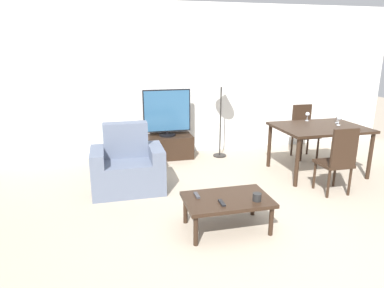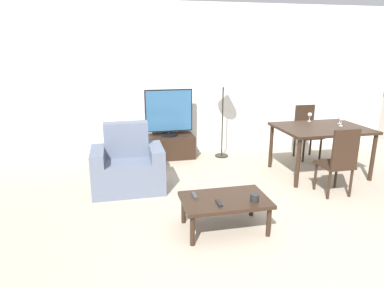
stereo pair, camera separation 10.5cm
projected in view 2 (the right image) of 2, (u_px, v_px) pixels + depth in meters
ground_plane at (281, 250)px, 3.39m from camera, size 18.00×18.00×0.00m
wall_back at (200, 80)px, 6.29m from camera, size 7.92×0.06×2.70m
armchair at (128, 167)px, 4.76m from camera, size 0.97×0.64×0.93m
tv_stand at (169, 146)px, 6.19m from camera, size 0.88×0.47×0.41m
tv at (169, 113)px, 6.01m from camera, size 0.83×0.29×0.82m
coffee_table at (225, 202)px, 3.70m from camera, size 0.94×0.59×0.37m
dining_table at (321, 132)px, 5.27m from camera, size 1.34×1.00×0.76m
dining_chair_near at (339, 160)px, 4.50m from camera, size 0.40×0.40×0.94m
dining_chair_far at (306, 130)px, 6.13m from camera, size 0.40×0.40×0.94m
floor_lamp at (223, 81)px, 5.92m from camera, size 0.34×0.34×1.59m
remote_primary at (195, 195)px, 3.74m from camera, size 0.04×0.15×0.02m
remote_secondary at (219, 203)px, 3.55m from camera, size 0.04×0.15×0.02m
cup_white_near at (255, 198)px, 3.61m from camera, size 0.09×0.09×0.09m
wine_glass_left at (340, 117)px, 5.43m from camera, size 0.07×0.07×0.15m
wine_glass_center at (341, 120)px, 5.28m from camera, size 0.07×0.07×0.15m
wine_glass_right at (310, 115)px, 5.61m from camera, size 0.07×0.07×0.15m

